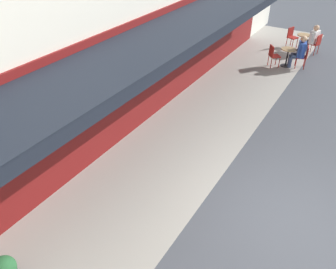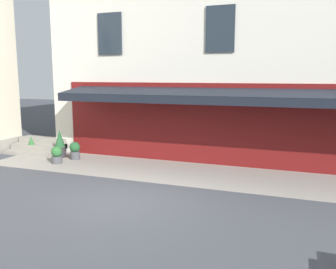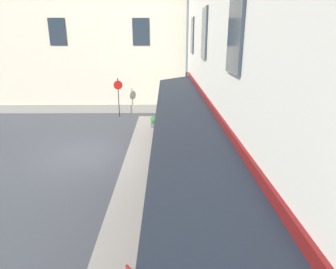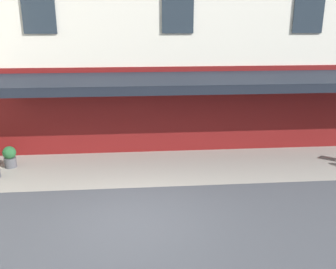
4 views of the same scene
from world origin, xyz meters
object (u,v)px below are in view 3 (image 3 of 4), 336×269
no_parking_sign (118,90)px  potted_plant_entrance_right (154,121)px  potted_plant_mid_terrace (169,122)px  potted_plant_by_steps (171,115)px  potted_plant_under_sign (174,112)px

no_parking_sign → potted_plant_entrance_right: bearing=-135.8°
potted_plant_entrance_right → potted_plant_mid_terrace: size_ratio=0.94×
potted_plant_by_steps → potted_plant_entrance_right: (-0.59, 1.01, -0.22)m
no_parking_sign → potted_plant_by_steps: (-1.94, -3.46, -1.22)m
potted_plant_mid_terrace → potted_plant_by_steps: bearing=-8.7°
potted_plant_mid_terrace → potted_plant_entrance_right: bearing=73.9°
no_parking_sign → potted_plant_by_steps: bearing=-119.3°
no_parking_sign → potted_plant_entrance_right: 3.81m
potted_plant_by_steps → potted_plant_mid_terrace: bearing=171.3°
potted_plant_under_sign → potted_plant_by_steps: bearing=171.3°
potted_plant_by_steps → potted_plant_entrance_right: 1.19m
potted_plant_entrance_right → potted_plant_mid_terrace: (-0.25, -0.88, 0.03)m
potted_plant_under_sign → potted_plant_by_steps: size_ratio=0.65×
potted_plant_entrance_right → potted_plant_mid_terrace: bearing=-106.1°
potted_plant_under_sign → potted_plant_entrance_right: 2.68m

